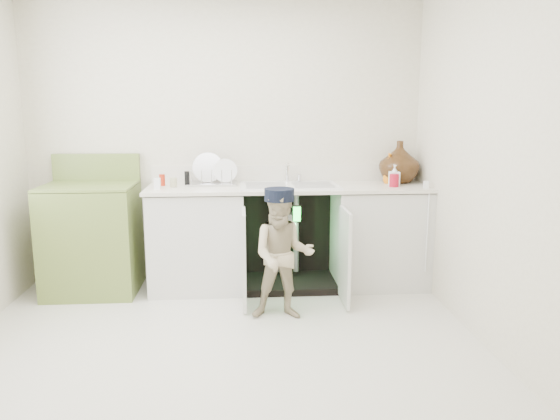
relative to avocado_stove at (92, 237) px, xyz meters
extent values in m
plane|color=beige|center=(1.14, -1.18, -0.48)|extent=(3.50, 3.50, 0.00)
cube|color=beige|center=(1.14, 0.32, 0.77)|extent=(3.50, 2.50, 0.02)
cube|color=beige|center=(1.14, -2.68, 0.77)|extent=(3.50, 2.50, 0.02)
cube|color=beige|center=(2.89, -1.18, 0.77)|extent=(2.50, 3.00, 0.02)
cube|color=silver|center=(0.89, 0.02, -0.05)|extent=(0.80, 0.60, 0.86)
cube|color=silver|center=(2.49, 0.02, -0.05)|extent=(0.80, 0.60, 0.86)
cube|color=black|center=(1.69, 0.29, -0.05)|extent=(0.80, 0.06, 0.86)
cube|color=black|center=(1.69, 0.02, -0.45)|extent=(0.80, 0.60, 0.06)
cylinder|color=gray|center=(1.62, 0.12, -0.03)|extent=(0.05, 0.05, 0.70)
cylinder|color=gray|center=(1.76, 0.12, -0.03)|extent=(0.05, 0.05, 0.70)
cylinder|color=gray|center=(1.69, 0.07, 0.14)|extent=(0.07, 0.18, 0.07)
cube|color=silver|center=(1.29, -0.48, -0.08)|extent=(0.03, 0.40, 0.76)
cube|color=silver|center=(2.09, -0.48, -0.08)|extent=(0.02, 0.40, 0.76)
cube|color=white|center=(1.69, 0.02, 0.40)|extent=(2.44, 0.64, 0.03)
cube|color=white|center=(1.69, 0.31, 0.49)|extent=(2.44, 0.02, 0.15)
cube|color=white|center=(1.69, 0.02, 0.41)|extent=(0.85, 0.55, 0.02)
cube|color=gray|center=(1.49, 0.02, 0.42)|extent=(0.34, 0.40, 0.01)
cube|color=gray|center=(1.90, 0.02, 0.42)|extent=(0.34, 0.40, 0.01)
cylinder|color=silver|center=(1.69, 0.24, 0.51)|extent=(0.03, 0.03, 0.17)
cylinder|color=silver|center=(1.69, 0.18, 0.58)|extent=(0.02, 0.14, 0.02)
cylinder|color=silver|center=(1.80, 0.24, 0.46)|extent=(0.04, 0.04, 0.06)
cylinder|color=white|center=(2.82, -0.29, 0.07)|extent=(0.01, 0.01, 0.70)
cube|color=white|center=(2.82, -0.20, 0.45)|extent=(0.04, 0.02, 0.06)
cube|color=silver|center=(1.02, 0.14, 0.43)|extent=(0.43, 0.28, 0.02)
cylinder|color=silver|center=(0.99, 0.16, 0.50)|extent=(0.27, 0.10, 0.26)
cylinder|color=white|center=(1.14, 0.14, 0.50)|extent=(0.21, 0.06, 0.21)
cylinder|color=silver|center=(0.85, 0.04, 0.50)|extent=(0.01, 0.01, 0.12)
cylinder|color=silver|center=(0.94, 0.04, 0.50)|extent=(0.01, 0.01, 0.12)
cylinder|color=silver|center=(1.02, 0.04, 0.50)|extent=(0.01, 0.01, 0.12)
cylinder|color=silver|center=(1.11, 0.04, 0.50)|extent=(0.01, 0.01, 0.12)
cylinder|color=silver|center=(1.19, 0.04, 0.50)|extent=(0.01, 0.01, 0.12)
imported|color=#4E2516|center=(2.69, 0.16, 0.61)|extent=(0.36, 0.36, 0.37)
imported|color=orange|center=(2.59, 0.12, 0.55)|extent=(0.10, 0.10, 0.27)
imported|color=white|center=(2.59, -0.04, 0.51)|extent=(0.08, 0.08, 0.18)
cylinder|color=#A90E24|center=(2.58, -0.10, 0.47)|extent=(0.08, 0.08, 0.11)
cylinder|color=#AC230E|center=(0.60, 0.10, 0.47)|extent=(0.05, 0.05, 0.10)
cylinder|color=tan|center=(0.70, 0.02, 0.46)|extent=(0.06, 0.06, 0.08)
cylinder|color=black|center=(0.80, 0.14, 0.48)|extent=(0.04, 0.04, 0.12)
cube|color=white|center=(0.58, -0.08, 0.46)|extent=(0.05, 0.05, 0.09)
cube|color=olive|center=(0.00, -0.01, -0.03)|extent=(0.75, 0.65, 0.91)
cube|color=olive|center=(0.00, -0.01, 0.44)|extent=(0.75, 0.65, 0.02)
cube|color=olive|center=(0.00, 0.28, 0.57)|extent=(0.75, 0.06, 0.24)
cylinder|color=black|center=(-0.19, -0.17, 0.44)|extent=(0.17, 0.17, 0.02)
cylinder|color=silver|center=(-0.19, -0.17, 0.45)|extent=(0.20, 0.20, 0.01)
cylinder|color=black|center=(-0.19, 0.15, 0.44)|extent=(0.17, 0.17, 0.02)
cylinder|color=silver|center=(-0.19, 0.15, 0.45)|extent=(0.20, 0.20, 0.01)
cylinder|color=black|center=(0.19, -0.17, 0.44)|extent=(0.17, 0.17, 0.02)
cylinder|color=silver|center=(0.19, -0.17, 0.45)|extent=(0.20, 0.20, 0.01)
cylinder|color=black|center=(0.19, 0.15, 0.44)|extent=(0.17, 0.17, 0.02)
cylinder|color=silver|center=(0.19, 0.15, 0.45)|extent=(0.20, 0.20, 0.01)
imported|color=tan|center=(1.58, -0.72, 0.01)|extent=(0.50, 0.40, 0.97)
cylinder|color=black|center=(1.58, -0.72, 0.46)|extent=(0.24, 0.24, 0.09)
cube|color=black|center=(1.58, -0.62, 0.43)|extent=(0.18, 0.10, 0.01)
cube|color=black|center=(1.72, -0.32, 0.24)|extent=(0.07, 0.01, 0.14)
cube|color=#26F23F|center=(1.72, -0.33, 0.24)|extent=(0.06, 0.00, 0.12)
camera|label=1|loc=(1.28, -4.63, 1.11)|focal=35.00mm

